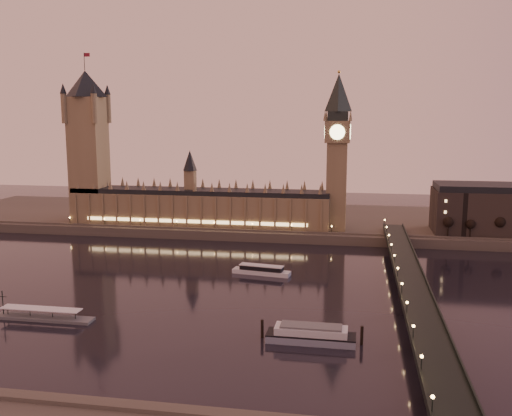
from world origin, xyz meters
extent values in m
plane|color=black|center=(0.00, 0.00, 0.00)|extent=(700.00, 700.00, 0.00)
cube|color=#423D35|center=(30.00, 165.00, 3.00)|extent=(560.00, 130.00, 6.00)
cube|color=brown|center=(-40.00, 121.00, 17.00)|extent=(180.00, 26.00, 22.00)
cube|color=black|center=(-40.00, 121.00, 29.60)|extent=(180.00, 22.00, 3.20)
cube|color=#FFCC7F|center=(-40.00, 107.50, 11.00)|extent=(153.00, 0.25, 2.20)
cube|color=brown|center=(-120.00, 121.00, 50.00)|extent=(22.00, 22.00, 88.00)
cone|color=black|center=(-120.00, 121.00, 103.00)|extent=(31.68, 31.68, 18.00)
cylinder|color=black|center=(-120.00, 121.00, 118.00)|extent=(0.44, 0.44, 12.00)
cube|color=maroon|center=(-117.80, 121.00, 122.50)|extent=(4.00, 0.15, 2.50)
cube|color=brown|center=(54.00, 121.00, 35.00)|extent=(13.00, 13.00, 58.00)
cube|color=brown|center=(54.00, 121.00, 71.00)|extent=(16.00, 16.00, 14.00)
cylinder|color=#FFEAA5|center=(54.00, 112.82, 71.00)|extent=(9.60, 0.35, 9.60)
cylinder|color=#FFEAA5|center=(45.82, 121.00, 71.00)|extent=(0.35, 9.60, 9.60)
cube|color=black|center=(54.00, 121.00, 81.00)|extent=(13.00, 13.00, 6.00)
cone|color=black|center=(54.00, 121.00, 96.00)|extent=(17.68, 17.68, 24.00)
sphere|color=gold|center=(54.00, 121.00, 109.00)|extent=(2.00, 2.00, 2.00)
cube|color=black|center=(92.00, 0.00, 8.00)|extent=(13.00, 260.00, 2.00)
cube|color=black|center=(85.70, 0.00, 9.50)|extent=(0.60, 260.00, 1.00)
cube|color=black|center=(98.30, 0.00, 9.50)|extent=(0.60, 260.00, 1.00)
cylinder|color=black|center=(122.74, 109.00, 10.83)|extent=(0.70, 0.70, 9.66)
sphere|color=black|center=(122.74, 109.00, 15.87)|extent=(6.44, 6.44, 6.44)
cylinder|color=black|center=(139.34, 109.00, 10.83)|extent=(0.70, 0.70, 9.66)
sphere|color=black|center=(139.34, 109.00, 15.87)|extent=(6.44, 6.44, 6.44)
cylinder|color=black|center=(155.94, 109.00, 10.83)|extent=(0.70, 0.70, 9.66)
sphere|color=black|center=(155.94, 109.00, 15.87)|extent=(6.44, 6.44, 6.44)
cube|color=silver|center=(19.20, 27.27, 1.11)|extent=(31.05, 11.07, 2.23)
cube|color=black|center=(19.20, 27.27, 3.34)|extent=(23.05, 8.72, 2.23)
cube|color=silver|center=(19.20, 27.27, 4.66)|extent=(23.69, 9.07, 0.41)
cube|color=gray|center=(51.50, -57.85, 1.32)|extent=(32.53, 9.43, 2.64)
cube|color=black|center=(51.50, -57.85, 2.89)|extent=(32.53, 9.43, 0.51)
cube|color=silver|center=(51.50, -57.85, 4.46)|extent=(26.44, 8.36, 2.64)
cube|color=#595B5E|center=(51.50, -57.85, 6.14)|extent=(22.38, 7.31, 0.71)
cylinder|color=black|center=(33.25, -56.68, 3.45)|extent=(1.12, 1.12, 6.90)
cylinder|color=black|center=(69.75, -57.02, 3.45)|extent=(1.12, 1.12, 6.90)
cube|color=#595B5E|center=(-57.28, -53.12, 0.59)|extent=(41.65, 6.94, 1.19)
cube|color=silver|center=(-58.27, -53.12, 4.51)|extent=(33.71, 5.95, 0.30)
cylinder|color=black|center=(-75.12, -53.12, 6.15)|extent=(0.40, 0.40, 9.92)
cylinder|color=black|center=(-75.12, -53.12, 8.63)|extent=(3.97, 0.24, 0.24)
camera|label=1|loc=(65.50, -255.94, 82.44)|focal=40.00mm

